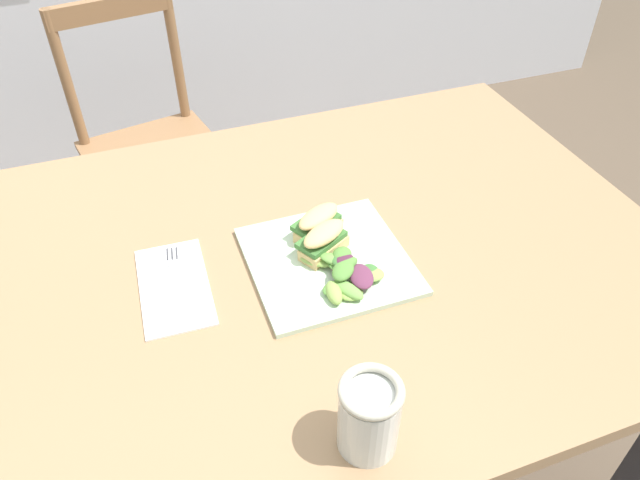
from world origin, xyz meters
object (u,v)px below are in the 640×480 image
Objects in this scene: dining_table at (279,304)px; fork_on_napkin at (173,277)px; plate_lunch at (328,261)px; sandwich_half_front at (323,240)px; chair_wooden_far at (151,148)px; sandwich_half_back at (318,223)px; mason_jar_iced_tea at (369,418)px.

fork_on_napkin reaches higher than dining_table.
sandwich_half_front reaches higher than plate_lunch.
sandwich_half_back is (0.23, -0.91, 0.33)m from chair_wooden_far.
plate_lunch is 0.07m from sandwich_half_back.
mason_jar_iced_tea reaches higher than dining_table.
plate_lunch is (0.08, -0.03, 0.11)m from dining_table.
dining_table is 12.09× the size of mason_jar_iced_tea.
sandwich_half_front is at bearing 95.85° from plate_lunch.
mason_jar_iced_tea reaches higher than sandwich_half_front.
chair_wooden_far reaches higher than plate_lunch.
plate_lunch is at bearing -21.40° from dining_table.
sandwich_half_front is 0.26m from fork_on_napkin.
chair_wooden_far is 0.99m from sandwich_half_back.
sandwich_half_front is 0.05m from sandwich_half_back.
mason_jar_iced_tea is (-0.07, -0.36, 0.01)m from sandwich_half_front.
dining_table is 5.31× the size of plate_lunch.
chair_wooden_far is 1.04m from sandwich_half_front.
plate_lunch is (0.22, -0.97, 0.30)m from chair_wooden_far.
sandwich_half_front is 0.36m from mason_jar_iced_tea.
sandwich_half_back is at bearing 19.60° from dining_table.
sandwich_half_front is (-0.00, 0.02, 0.03)m from plate_lunch.
chair_wooden_far reaches higher than sandwich_half_back.
plate_lunch is 0.35m from mason_jar_iced_tea.
dining_table is 7.70× the size of fork_on_napkin.
sandwich_half_back is 0.87× the size of mason_jar_iced_tea.
sandwich_half_back reaches higher than plate_lunch.
sandwich_half_back is 0.27m from fork_on_napkin.
plate_lunch reaches higher than dining_table.
sandwich_half_front and sandwich_half_back have the same top height.
fork_on_napkin is (-0.27, -0.02, -0.03)m from sandwich_half_back.
sandwich_half_back reaches higher than fork_on_napkin.
chair_wooden_far reaches higher than sandwich_half_front.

